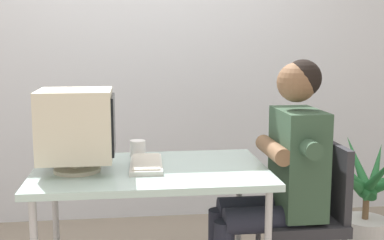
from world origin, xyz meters
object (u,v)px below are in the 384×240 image
object	(u,v)px
keyboard	(146,164)
person_seated	(280,170)
office_chair	(311,210)
potted_plant	(366,206)
desk_mug	(138,148)
crt_monitor	(77,126)
desk	(151,178)

from	to	relation	value
keyboard	person_seated	distance (m)	0.71
office_chair	potted_plant	distance (m)	0.65
keyboard	potted_plant	world-z (taller)	potted_plant
person_seated	desk_mug	world-z (taller)	person_seated
keyboard	person_seated	xyz separation A→B (m)	(0.71, -0.05, -0.05)
potted_plant	desk_mug	xyz separation A→B (m)	(-1.44, -0.09, 0.43)
crt_monitor	person_seated	bearing A→B (deg)	0.10
office_chair	potted_plant	size ratio (longest dim) A/B	1.04
keyboard	desk_mug	distance (m)	0.25
crt_monitor	potted_plant	size ratio (longest dim) A/B	0.51
desk	keyboard	xyz separation A→B (m)	(-0.02, 0.03, 0.07)
office_chair	keyboard	bearing A→B (deg)	176.65
desk	crt_monitor	size ratio (longest dim) A/B	2.90
crt_monitor	office_chair	xyz separation A→B (m)	(1.24, 0.00, -0.50)
office_chair	person_seated	size ratio (longest dim) A/B	0.65
office_chair	desk_mug	size ratio (longest dim) A/B	8.66
crt_monitor	person_seated	distance (m)	1.09
potted_plant	keyboard	bearing A→B (deg)	-166.71
desk_mug	potted_plant	bearing A→B (deg)	3.56
crt_monitor	keyboard	bearing A→B (deg)	8.86
crt_monitor	keyboard	size ratio (longest dim) A/B	1.03
keyboard	desk_mug	xyz separation A→B (m)	(-0.04, 0.24, 0.03)
office_chair	potted_plant	bearing A→B (deg)	36.90
office_chair	desk_mug	world-z (taller)	office_chair
desk_mug	crt_monitor	bearing A→B (deg)	-136.11
crt_monitor	desk	bearing A→B (deg)	3.28
crt_monitor	person_seated	xyz separation A→B (m)	(1.06, 0.00, -0.26)
person_seated	potted_plant	size ratio (longest dim) A/B	1.60
desk	office_chair	xyz separation A→B (m)	(0.87, -0.02, -0.21)
desk	crt_monitor	world-z (taller)	crt_monitor
desk	desk_mug	bearing A→B (deg)	102.71
desk	office_chair	size ratio (longest dim) A/B	1.42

